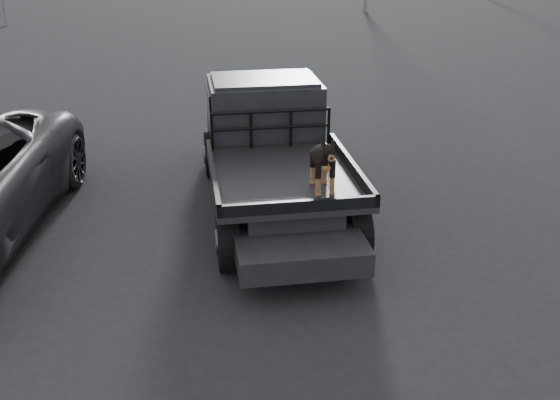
{
  "coord_description": "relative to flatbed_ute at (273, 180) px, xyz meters",
  "views": [
    {
      "loc": [
        -0.69,
        -6.92,
        4.07
      ],
      "look_at": [
        0.32,
        -0.5,
        1.13
      ],
      "focal_mm": 40.0,
      "sensor_mm": 36.0,
      "label": 1
    }
  ],
  "objects": [
    {
      "name": "dog",
      "position": [
        0.4,
        -1.49,
        0.83
      ],
      "size": [
        0.32,
        0.6,
        0.74
      ],
      "primitive_type": null,
      "color": "black",
      "rests_on": "flatbed_ute"
    },
    {
      "name": "flatbed_ute",
      "position": [
        0.0,
        0.0,
        0.0
      ],
      "size": [
        2.0,
        5.4,
        0.92
      ],
      "primitive_type": null,
      "color": "black",
      "rests_on": "ground"
    },
    {
      "name": "ground",
      "position": [
        -0.57,
        -1.69,
        -0.46
      ],
      "size": [
        120.0,
        120.0,
        0.0
      ],
      "primitive_type": "plane",
      "color": "black",
      "rests_on": "ground"
    },
    {
      "name": "headache_rack",
      "position": [
        0.0,
        0.2,
        0.74
      ],
      "size": [
        1.8,
        0.08,
        0.55
      ],
      "primitive_type": null,
      "color": "black",
      "rests_on": "flatbed_ute"
    },
    {
      "name": "ute_cab",
      "position": [
        0.0,
        0.95,
        0.9
      ],
      "size": [
        1.72,
        1.3,
        0.88
      ],
      "primitive_type": null,
      "color": "black",
      "rests_on": "flatbed_ute"
    }
  ]
}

